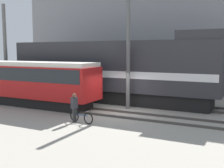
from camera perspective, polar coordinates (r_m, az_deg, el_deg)
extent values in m
plane|color=#9E998C|center=(18.37, 1.49, -5.81)|extent=(120.00, 120.00, 0.00)
cube|color=#47423D|center=(17.15, -0.52, -6.47)|extent=(60.00, 0.07, 0.14)
cube|color=#47423D|center=(18.41, 1.56, -5.56)|extent=(60.00, 0.07, 0.14)
cube|color=#47423D|center=(20.76, 4.70, -4.18)|extent=(60.00, 0.07, 0.14)
cube|color=#47423D|center=(22.07, 6.12, -3.55)|extent=(60.00, 0.07, 0.14)
cube|color=gray|center=(29.90, 12.21, 9.77)|extent=(32.12, 6.00, 11.34)
cube|color=black|center=(22.34, -0.35, -2.27)|extent=(15.48, 2.55, 1.00)
cube|color=#2D2D33|center=(22.09, -0.36, 3.79)|extent=(16.83, 3.00, 3.72)
cube|color=white|center=(22.13, -0.36, 2.34)|extent=(16.49, 3.04, 0.50)
cube|color=#2D2D33|center=(19.88, 17.87, 9.38)|extent=(3.00, 2.85, 0.60)
cube|color=black|center=(21.41, -15.35, -3.31)|extent=(8.76, 2.00, 0.70)
cube|color=red|center=(21.21, -15.47, 0.58)|extent=(9.96, 2.50, 2.22)
cube|color=#1E2328|center=(21.16, -15.52, 2.09)|extent=(9.56, 2.54, 0.90)
cube|color=silver|center=(21.12, -15.58, 3.98)|extent=(9.76, 2.38, 0.30)
torus|color=black|center=(15.45, -4.83, -6.99)|extent=(0.66, 0.18, 0.66)
torus|color=black|center=(16.15, -7.64, -6.42)|extent=(0.66, 0.18, 0.66)
cylinder|color=#1E4C99|center=(15.77, -6.27, -6.30)|extent=(0.89, 0.19, 0.04)
cylinder|color=#1E4C99|center=(16.01, -7.27, -5.99)|extent=(0.03, 0.03, 0.29)
cylinder|color=#262626|center=(15.36, -4.85, -5.62)|extent=(0.10, 0.44, 0.02)
cylinder|color=#333333|center=(15.99, -7.45, -6.28)|extent=(0.11, 0.11, 0.81)
cylinder|color=#333333|center=(15.88, -7.85, -6.37)|extent=(0.11, 0.11, 0.81)
cube|color=#333338|center=(15.79, -7.69, -3.80)|extent=(0.28, 0.39, 0.62)
sphere|color=brown|center=(15.72, -7.71, -2.30)|extent=(0.22, 0.22, 0.22)
cylinder|color=#595959|center=(26.13, -20.84, 6.27)|extent=(0.31, 0.31, 7.98)
cylinder|color=#595959|center=(19.19, 3.29, 6.34)|extent=(0.27, 0.27, 7.73)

